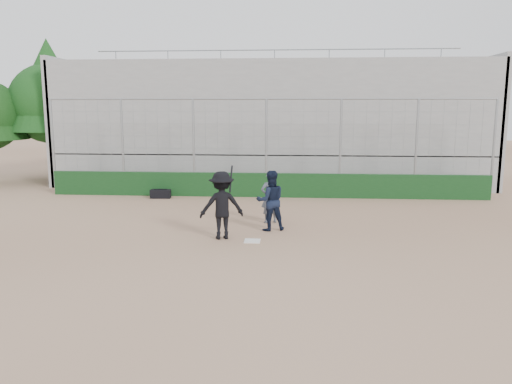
# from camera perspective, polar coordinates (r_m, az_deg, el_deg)

# --- Properties ---
(ground) EXTENTS (90.00, 90.00, 0.00)m
(ground) POSITION_cam_1_polar(r_m,az_deg,el_deg) (13.87, -0.43, -5.66)
(ground) COLOR brown
(ground) RESTS_ON ground
(home_plate) EXTENTS (0.44, 0.44, 0.02)m
(home_plate) POSITION_cam_1_polar(r_m,az_deg,el_deg) (13.87, -0.43, -5.61)
(home_plate) COLOR white
(home_plate) RESTS_ON ground
(backstop) EXTENTS (18.10, 0.25, 4.04)m
(backstop) POSITION_cam_1_polar(r_m,az_deg,el_deg) (20.54, 1.17, 2.07)
(backstop) COLOR #103414
(backstop) RESTS_ON ground
(bleachers) EXTENTS (20.25, 6.70, 6.98)m
(bleachers) POSITION_cam_1_polar(r_m,az_deg,el_deg) (25.32, 1.80, 7.96)
(bleachers) COLOR gray
(bleachers) RESTS_ON ground
(tree_left) EXTENTS (4.48, 4.48, 7.00)m
(tree_left) POSITION_cam_1_polar(r_m,az_deg,el_deg) (27.19, -22.54, 10.45)
(tree_left) COLOR #392015
(tree_left) RESTS_ON ground
(batter_at_plate) EXTENTS (1.38, 1.03, 2.04)m
(batter_at_plate) POSITION_cam_1_polar(r_m,az_deg,el_deg) (14.00, -3.94, -1.52)
(batter_at_plate) COLOR black
(batter_at_plate) RESTS_ON ground
(catcher_crouched) EXTENTS (1.06, 0.94, 1.22)m
(catcher_crouched) POSITION_cam_1_polar(r_m,az_deg,el_deg) (14.94, 1.67, -2.14)
(catcher_crouched) COLOR black
(catcher_crouched) RESTS_ON ground
(umpire) EXTENTS (0.69, 0.56, 1.48)m
(umpire) POSITION_cam_1_polar(r_m,az_deg,el_deg) (15.94, 1.61, -0.91)
(umpire) COLOR #484F5B
(umpire) RESTS_ON ground
(equipment_bag) EXTENTS (0.84, 0.39, 0.39)m
(equipment_bag) POSITION_cam_1_polar(r_m,az_deg,el_deg) (20.74, -10.85, -0.21)
(equipment_bag) COLOR black
(equipment_bag) RESTS_ON ground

